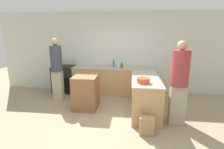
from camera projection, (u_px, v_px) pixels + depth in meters
The scene contains 13 objects.
ground_plane at pixel (102, 124), 3.90m from camera, with size 14.00×14.00×0.00m, color tan.
wall_back at pixel (114, 53), 5.95m from camera, with size 8.00×0.06×2.70m.
counter_back at pixel (113, 80), 5.84m from camera, with size 2.65×0.62×0.90m.
counter_peninsula at pixel (145, 94), 4.54m from camera, with size 0.69×1.90×0.90m.
range_oven at pixel (64, 79), 6.03m from camera, with size 0.72×0.60×0.91m.
island_table at pixel (86, 92), 4.69m from camera, with size 0.62×0.68×0.89m.
mixing_bowl at pixel (143, 81), 3.89m from camera, with size 0.28×0.28×0.12m.
vinegar_bottle_clear at pixel (118, 65), 5.57m from camera, with size 0.06×0.06×0.25m.
olive_oil_bottle at pixel (122, 66), 5.59m from camera, with size 0.07×0.07×0.20m.
dish_soap_bottle at pixel (114, 64), 5.82m from camera, with size 0.07×0.07×0.25m.
person_by_range at pixel (57, 67), 5.17m from camera, with size 0.34×0.34×1.85m.
person_at_peninsula at pixel (179, 80), 3.74m from camera, with size 0.37×0.37×1.84m.
paper_bag at pixel (147, 126), 3.48m from camera, with size 0.29×0.18×0.36m.
Camera 1 is at (0.63, -3.49, 1.97)m, focal length 28.00 mm.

